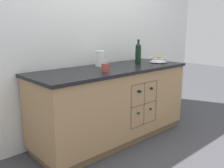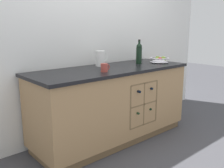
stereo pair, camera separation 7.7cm
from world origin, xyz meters
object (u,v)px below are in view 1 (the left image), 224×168
ceramic_mug (105,68)px  standing_wine_bottle (138,53)px  white_pitcher (100,58)px  fruit_bowl (158,59)px

ceramic_mug → standing_wine_bottle: 0.78m
ceramic_mug → standing_wine_bottle: size_ratio=0.36×
white_pitcher → ceramic_mug: 0.43m
standing_wine_bottle → ceramic_mug: bearing=-164.8°
ceramic_mug → standing_wine_bottle: (0.75, 0.20, 0.09)m
white_pitcher → standing_wine_bottle: size_ratio=0.60×
fruit_bowl → standing_wine_bottle: standing_wine_bottle is taller
fruit_bowl → ceramic_mug: (-1.02, -0.08, 0.00)m
fruit_bowl → white_pitcher: size_ratio=1.40×
standing_wine_bottle → fruit_bowl: bearing=-24.6°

